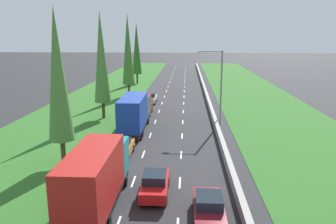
# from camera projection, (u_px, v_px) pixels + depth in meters

# --- Properties ---
(ground_plane) EXTENTS (300.00, 300.00, 0.00)m
(ground_plane) POSITION_uv_depth(u_px,v_px,m) (175.00, 94.00, 63.31)
(ground_plane) COLOR #28282B
(ground_plane) RESTS_ON ground
(grass_verge_left) EXTENTS (14.00, 140.00, 0.04)m
(grass_verge_left) POSITION_uv_depth(u_px,v_px,m) (108.00, 93.00, 63.99)
(grass_verge_left) COLOR #2D6623
(grass_verge_left) RESTS_ON ground
(grass_verge_right) EXTENTS (14.00, 140.00, 0.04)m
(grass_verge_right) POSITION_uv_depth(u_px,v_px,m) (252.00, 94.00, 62.54)
(grass_verge_right) COLOR #2D6623
(grass_verge_right) RESTS_ON ground
(median_barrier) EXTENTS (0.44, 120.00, 0.85)m
(median_barrier) POSITION_uv_depth(u_px,v_px,m) (205.00, 92.00, 62.91)
(median_barrier) COLOR #9E9B93
(median_barrier) RESTS_ON ground
(lane_markings) EXTENTS (3.64, 116.00, 0.01)m
(lane_markings) POSITION_uv_depth(u_px,v_px,m) (175.00, 94.00, 63.31)
(lane_markings) COLOR white
(lane_markings) RESTS_ON ground
(red_box_truck_left_lane) EXTENTS (2.46, 9.40, 4.18)m
(red_box_truck_left_lane) POSITION_uv_depth(u_px,v_px,m) (97.00, 177.00, 20.92)
(red_box_truck_left_lane) COLOR black
(red_box_truck_left_lane) RESTS_ON ground
(maroon_sedan_right_lane) EXTENTS (1.82, 4.50, 1.64)m
(maroon_sedan_right_lane) POSITION_uv_depth(u_px,v_px,m) (209.00, 207.00, 20.00)
(maroon_sedan_right_lane) COLOR maroon
(maroon_sedan_right_lane) RESTS_ON ground
(orange_sedan_left_lane) EXTENTS (1.82, 4.50, 1.64)m
(orange_sedan_left_lane) POSITION_uv_depth(u_px,v_px,m) (121.00, 148.00, 30.48)
(orange_sedan_left_lane) COLOR orange
(orange_sedan_left_lane) RESTS_ON ground
(blue_box_truck_left_lane) EXTENTS (2.46, 9.40, 4.18)m
(blue_box_truck_left_lane) POSITION_uv_depth(u_px,v_px,m) (134.00, 113.00, 38.20)
(blue_box_truck_left_lane) COLOR black
(blue_box_truck_left_lane) RESTS_ON ground
(red_sedan_centre_lane) EXTENTS (1.82, 4.50, 1.64)m
(red_sedan_centre_lane) POSITION_uv_depth(u_px,v_px,m) (155.00, 184.00, 23.22)
(red_sedan_centre_lane) COLOR red
(red_sedan_centre_lane) RESTS_ON ground
(maroon_van_left_lane) EXTENTS (1.96, 4.90, 2.82)m
(maroon_van_left_lane) POSITION_uv_depth(u_px,v_px,m) (144.00, 104.00, 46.74)
(maroon_van_left_lane) COLOR maroon
(maroon_van_left_lane) RESTS_ON ground
(white_sedan_left_lane) EXTENTS (1.82, 4.50, 1.64)m
(white_sedan_left_lane) POSITION_uv_depth(u_px,v_px,m) (151.00, 98.00, 54.74)
(white_sedan_left_lane) COLOR white
(white_sedan_left_lane) RESTS_ON ground
(poplar_tree_second) EXTENTS (2.13, 2.13, 13.09)m
(poplar_tree_second) POSITION_uv_depth(u_px,v_px,m) (58.00, 75.00, 27.19)
(poplar_tree_second) COLOR #4C3823
(poplar_tree_second) RESTS_ON ground
(poplar_tree_third) EXTENTS (2.14, 2.14, 13.79)m
(poplar_tree_third) POSITION_uv_depth(u_px,v_px,m) (101.00, 58.00, 43.07)
(poplar_tree_third) COLOR #4C3823
(poplar_tree_third) RESTS_ON ground
(poplar_tree_fourth) EXTENTS (2.16, 2.16, 14.45)m
(poplar_tree_fourth) POSITION_uv_depth(u_px,v_px,m) (128.00, 50.00, 59.05)
(poplar_tree_fourth) COLOR #4C3823
(poplar_tree_fourth) RESTS_ON ground
(poplar_tree_fifth) EXTENTS (2.14, 2.14, 13.54)m
(poplar_tree_fifth) POSITION_uv_depth(u_px,v_px,m) (137.00, 49.00, 75.04)
(poplar_tree_fifth) COLOR #4C3823
(poplar_tree_fifth) RESTS_ON ground
(street_light_mast) EXTENTS (3.20, 0.28, 9.00)m
(street_light_mast) POSITION_uv_depth(u_px,v_px,m) (218.00, 82.00, 40.75)
(street_light_mast) COLOR gray
(street_light_mast) RESTS_ON ground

